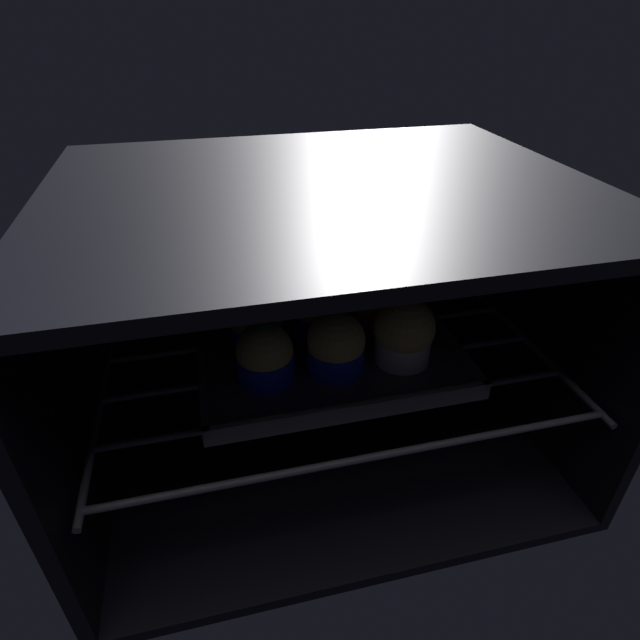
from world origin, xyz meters
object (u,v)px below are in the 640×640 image
Objects in this scene: muffin_row0_col1 at (338,345)px; muffin_row0_col2 at (403,333)px; baking_tray at (320,336)px; muffin_row2_col1 at (306,283)px; muffin_row1_col2 at (375,302)px; muffin_row2_col2 at (361,278)px; muffin_row2_col0 at (253,286)px; muffin_row1_col0 at (256,320)px; muffin_row1_col1 at (318,311)px; muffin_row0_col0 at (265,355)px.

muffin_row0_col1 is 0.91× the size of muffin_row0_col2.
baking_tray is 4.29× the size of muffin_row2_col1.
muffin_row2_col2 is at bearing 87.53° from muffin_row1_col2.
muffin_row2_col1 is at bearing 118.60° from muffin_row0_col2.
muffin_row2_col2 is (-0.42, 15.52, -0.67)cm from muffin_row0_col2.
muffin_row0_col2 reaches higher than muffin_row2_col2.
baking_tray is 4.06× the size of muffin_row2_col0.
muffin_row0_col1 is at bearing -64.10° from muffin_row2_col0.
muffin_row0_col2 is 1.09× the size of muffin_row1_col2.
baking_tray is 12.17cm from muffin_row0_col2.
muffin_row2_col2 is at bearing 91.53° from muffin_row0_col2.
muffin_row2_col0 is 15.33cm from muffin_row2_col2.
muffin_row0_col2 is 1.14× the size of muffin_row2_col2.
muffin_row1_col1 is (7.85, 0.08, 0.09)cm from muffin_row1_col0.
muffin_row1_col0 is at bearing 154.82° from muffin_row0_col2.
muffin_row2_col0 is (-7.50, 8.03, 4.05)cm from baking_tray.
muffin_row1_col2 reaches higher than baking_tray.
muffin_row1_col2 is 16.87cm from muffin_row2_col0.
muffin_row2_col1 is (8.00, 15.11, 0.20)cm from muffin_row0_col0.
muffin_row1_col0 is at bearing -178.37° from muffin_row1_col2.
muffin_row2_col0 is (-15.01, 7.70, 0.19)cm from muffin_row1_col2.
muffin_row0_col2 reaches higher than muffin_row2_col1.
muffin_row1_col0 reaches higher than muffin_row0_col0.
baking_tray is at bearing 91.53° from muffin_row0_col1.
muffin_row2_col0 is at bearing 176.56° from muffin_row2_col1.
muffin_row1_col1 is at bearing -136.58° from muffin_row2_col2.
muffin_row2_col1 is at bearing -3.44° from muffin_row2_col0.
muffin_row1_col0 is 7.86cm from muffin_row1_col1.
muffin_row1_col1 is 7.63cm from muffin_row2_col1.
muffin_row1_col1 is at bearing 0.56° from muffin_row1_col0.
baking_tray is 3.85× the size of muffin_row0_col2.
muffin_row2_col1 is (-0.18, 7.59, 3.83)cm from baking_tray.
muffin_row0_col1 is 11.42cm from muffin_row1_col0.
muffin_row1_col2 is at bearing -92.47° from muffin_row2_col2.
muffin_row0_col0 and muffin_row2_col1 have the same top height.
muffin_row2_col2 is at bearing -1.34° from muffin_row2_col0.
muffin_row0_col0 is at bearing -89.94° from muffin_row1_col0.
muffin_row1_col1 is at bearing 137.69° from muffin_row0_col2.
muffin_row2_col1 is at bearing 91.36° from baking_tray.
muffin_row1_col1 reaches higher than muffin_row1_col2.
muffin_row1_col2 is 0.96× the size of muffin_row2_col0.
muffin_row0_col2 is at bearing -84.88° from muffin_row1_col2.
muffin_row0_col2 is 22.36cm from muffin_row2_col0.
muffin_row0_col2 is at bearing -43.61° from baking_tray.
muffin_row1_col2 is (-0.73, 8.17, -0.47)cm from muffin_row0_col2.
muffin_row0_col0 reaches higher than baking_tray.
muffin_row0_col0 is at bearing 178.87° from muffin_row0_col2.
muffin_row0_col2 is (16.42, -0.32, 0.70)cm from muffin_row0_col0.
muffin_row2_col1 is (0.15, 7.63, -0.02)cm from muffin_row1_col1.
muffin_row0_col1 is at bearing -88.55° from muffin_row2_col1.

